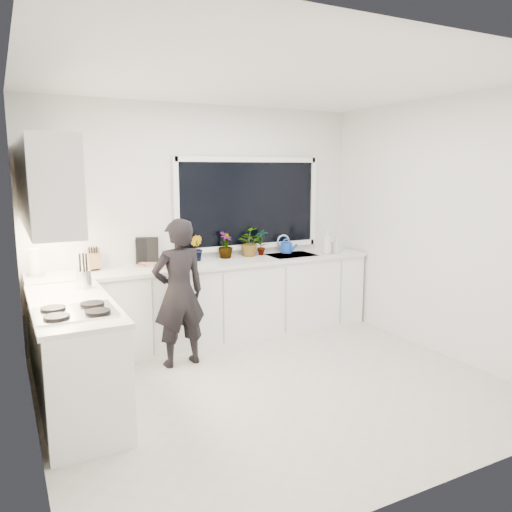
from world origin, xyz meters
TOP-DOWN VIEW (x-y plane):
  - floor at (0.00, 0.00)m, footprint 4.00×3.50m
  - wall_back at (0.00, 1.76)m, footprint 4.00×0.02m
  - wall_left at (-2.01, 0.00)m, footprint 0.02×3.50m
  - wall_right at (2.01, 0.00)m, footprint 0.02×3.50m
  - ceiling at (0.00, 0.00)m, footprint 4.00×3.50m
  - window at (0.60, 1.73)m, footprint 1.80×0.02m
  - base_cabinets_back at (0.00, 1.45)m, footprint 3.92×0.58m
  - base_cabinets_left at (-1.67, 0.35)m, footprint 0.58×1.60m
  - countertop_back at (0.00, 1.44)m, footprint 3.94×0.62m
  - countertop_left at (-1.67, 0.35)m, footprint 0.62×1.60m
  - upper_cabinets at (-1.79, 0.70)m, footprint 0.34×2.10m
  - sink at (1.05, 1.45)m, footprint 0.58×0.42m
  - faucet at (1.05, 1.65)m, footprint 0.03×0.03m
  - stovetop at (-1.69, -0.00)m, footprint 0.56×0.48m
  - person at (-0.60, 0.89)m, footprint 0.57×0.39m
  - pizza_tray at (-0.67, 1.42)m, footprint 0.50×0.45m
  - pizza at (-0.67, 1.42)m, footprint 0.45×0.40m
  - watering_can at (1.07, 1.61)m, footprint 0.18×0.18m
  - paper_towel_roll at (-1.85, 1.55)m, footprint 0.14×0.14m
  - knife_block at (-1.29, 1.59)m, footprint 0.14×0.12m
  - utensil_crock at (-1.51, 0.80)m, footprint 0.14×0.14m
  - picture_frame_large at (-0.70, 1.69)m, footprint 0.22×0.03m
  - picture_frame_small at (-0.69, 1.69)m, footprint 0.24×0.11m
  - herb_plants at (0.41, 1.61)m, footprint 1.02×0.34m
  - soap_bottles at (1.52, 1.30)m, footprint 0.29×0.17m

SIDE VIEW (x-z plane):
  - floor at x=0.00m, z-range -0.02..0.00m
  - base_cabinets_back at x=0.00m, z-range 0.00..0.88m
  - base_cabinets_left at x=-1.67m, z-range 0.00..0.88m
  - person at x=-0.60m, z-range 0.00..1.50m
  - sink at x=1.05m, z-range 0.80..0.94m
  - countertop_back at x=0.00m, z-range 0.88..0.92m
  - countertop_left at x=-1.67m, z-range 0.88..0.92m
  - stovetop at x=-1.69m, z-range 0.92..0.95m
  - pizza_tray at x=-0.67m, z-range 0.92..0.95m
  - pizza at x=-0.67m, z-range 0.95..0.96m
  - watering_can at x=1.07m, z-range 0.92..1.05m
  - utensil_crock at x=-1.51m, z-range 0.92..1.08m
  - faucet at x=1.05m, z-range 0.92..1.14m
  - knife_block at x=-1.29m, z-range 0.92..1.14m
  - paper_towel_roll at x=-1.85m, z-range 0.92..1.18m
  - picture_frame_large at x=-0.70m, z-range 0.92..1.20m
  - soap_bottles at x=1.52m, z-range 0.90..1.22m
  - picture_frame_small at x=-0.69m, z-range 0.92..1.22m
  - herb_plants at x=0.41m, z-range 0.91..1.25m
  - wall_back at x=0.00m, z-range 0.00..2.70m
  - wall_left at x=-2.01m, z-range 0.00..2.70m
  - wall_right at x=2.01m, z-range 0.00..2.70m
  - window at x=0.60m, z-range 1.05..2.05m
  - upper_cabinets at x=-1.79m, z-range 1.50..2.20m
  - ceiling at x=0.00m, z-range 2.70..2.72m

